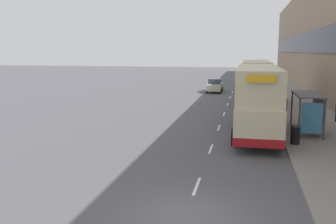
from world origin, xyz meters
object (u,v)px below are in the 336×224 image
at_px(pedestrian_1, 285,107).
at_px(bus_shelter, 311,106).
at_px(double_decker_bus_ahead, 255,82).
at_px(car_0, 215,85).
at_px(litter_bin, 295,135).
at_px(double_decker_bus_near, 257,98).

bearing_deg(pedestrian_1, bus_shelter, -77.42).
height_order(bus_shelter, double_decker_bus_ahead, double_decker_bus_ahead).
xyz_separation_m(bus_shelter, car_0, (-8.00, 23.79, -1.02)).
distance_m(bus_shelter, pedestrian_1, 5.02).
relative_size(bus_shelter, pedestrian_1, 2.38).
distance_m(bus_shelter, litter_bin, 3.46).
bearing_deg(double_decker_bus_near, bus_shelter, 1.22).
xyz_separation_m(pedestrian_1, litter_bin, (-0.14, -7.84, -0.37)).
distance_m(bus_shelter, double_decker_bus_ahead, 13.42).
distance_m(double_decker_bus_near, pedestrian_1, 5.52).
relative_size(double_decker_bus_ahead, litter_bin, 10.65).
height_order(double_decker_bus_near, double_decker_bus_ahead, same).
bearing_deg(pedestrian_1, litter_bin, -91.05).
bearing_deg(double_decker_bus_near, car_0, 101.14).
bearing_deg(litter_bin, pedestrian_1, 88.95).
xyz_separation_m(bus_shelter, double_decker_bus_near, (-3.30, -0.07, 0.41)).
height_order(double_decker_bus_near, pedestrian_1, double_decker_bus_near).
distance_m(double_decker_bus_ahead, litter_bin, 16.24).
xyz_separation_m(double_decker_bus_near, litter_bin, (2.08, -2.94, -1.62)).
bearing_deg(double_decker_bus_ahead, litter_bin, -83.16).
height_order(pedestrian_1, litter_bin, pedestrian_1).
distance_m(double_decker_bus_near, car_0, 24.36).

